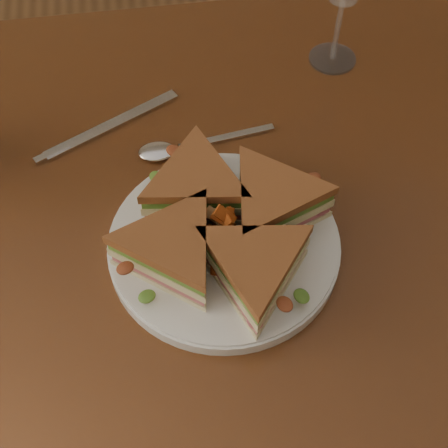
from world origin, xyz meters
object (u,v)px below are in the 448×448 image
at_px(plate, 224,245).
at_px(sandwich_wedges, 224,227).
at_px(table, 177,250).
at_px(spoon, 174,148).
at_px(knife, 103,129).

height_order(plate, sandwich_wedges, sandwich_wedges).
distance_m(table, plate, 0.14).
xyz_separation_m(table, sandwich_wedges, (0.05, -0.07, 0.14)).
distance_m(spoon, knife, 0.10).
xyz_separation_m(plate, spoon, (-0.04, 0.16, -0.00)).
distance_m(sandwich_wedges, knife, 0.25).
xyz_separation_m(table, spoon, (0.01, 0.09, 0.10)).
height_order(plate, spoon, plate).
distance_m(plate, knife, 0.25).
bearing_deg(table, knife, 119.05).
bearing_deg(spoon, table, -106.08).
bearing_deg(sandwich_wedges, spoon, 104.44).
xyz_separation_m(plate, sandwich_wedges, (0.00, -0.00, 0.04)).
height_order(table, plate, plate).
relative_size(plate, spoon, 1.46).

